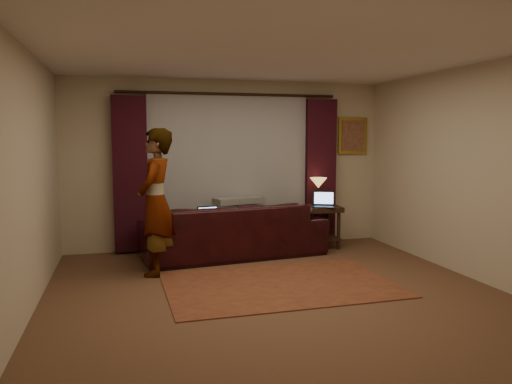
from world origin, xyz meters
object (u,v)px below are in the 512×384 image
at_px(sofa, 233,220).
at_px(laptop_table, 324,199).
at_px(person, 156,202).
at_px(end_table, 320,226).
at_px(tiffany_lamp, 318,191).
at_px(laptop_sofa, 211,215).

bearing_deg(sofa, laptop_table, 174.71).
xyz_separation_m(sofa, person, (-1.14, -0.72, 0.39)).
xyz_separation_m(end_table, laptop_table, (-0.02, -0.16, 0.45)).
bearing_deg(sofa, tiffany_lamp, -174.51).
bearing_deg(tiffany_lamp, laptop_table, -94.95).
relative_size(end_table, person, 0.36).
distance_m(sofa, laptop_sofa, 0.43).
bearing_deg(laptop_table, sofa, -156.81).
relative_size(sofa, laptop_sofa, 7.91).
xyz_separation_m(sofa, laptop_table, (1.43, 0.04, 0.25)).
relative_size(sofa, tiffany_lamp, 6.05).
xyz_separation_m(laptop_table, person, (-2.57, -0.76, 0.14)).
relative_size(sofa, laptop_table, 7.23).
relative_size(end_table, tiffany_lamp, 1.52).
xyz_separation_m(laptop_sofa, tiffany_lamp, (1.82, 0.51, 0.23)).
bearing_deg(laptop_sofa, laptop_table, -1.58).
height_order(sofa, laptop_sofa, sofa).
distance_m(tiffany_lamp, person, 2.80).
xyz_separation_m(end_table, tiffany_lamp, (0.01, 0.12, 0.54)).
height_order(sofa, end_table, sofa).
bearing_deg(person, end_table, 128.61).
height_order(laptop_sofa, person, person).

